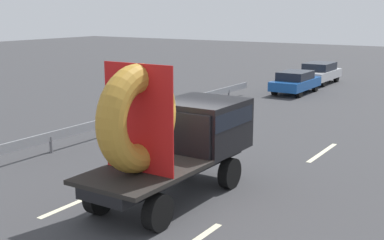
{
  "coord_description": "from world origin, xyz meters",
  "views": [
    {
      "loc": [
        7.06,
        -10.16,
        4.64
      ],
      "look_at": [
        0.05,
        0.68,
        1.85
      ],
      "focal_mm": 47.48,
      "sensor_mm": 36.0,
      "label": 1
    }
  ],
  "objects": [
    {
      "name": "flatbed_truck",
      "position": [
        0.05,
        0.06,
        1.67
      ],
      "size": [
        2.02,
        5.17,
        3.52
      ],
      "color": "black",
      "rests_on": "ground_plane"
    },
    {
      "name": "oncoming_car",
      "position": [
        -3.82,
        21.81,
        0.72
      ],
      "size": [
        1.76,
        4.12,
        1.34
      ],
      "color": "black",
      "rests_on": "ground_plane"
    },
    {
      "name": "distant_sedan",
      "position": [
        -3.56,
        17.12,
        0.68
      ],
      "size": [
        1.67,
        3.91,
        1.27
      ],
      "color": "black",
      "rests_on": "ground_plane"
    },
    {
      "name": "guardrail",
      "position": [
        -5.74,
        7.1,
        0.53
      ],
      "size": [
        0.1,
        16.31,
        0.71
      ],
      "color": "gray",
      "rests_on": "ground_plane"
    },
    {
      "name": "lane_dash_right_far",
      "position": [
        1.86,
        5.91,
        0.0
      ],
      "size": [
        0.16,
        2.66,
        0.01
      ],
      "primitive_type": "cube",
      "rotation": [
        0.0,
        0.0,
        1.57
      ],
      "color": "beige",
      "rests_on": "ground_plane"
    },
    {
      "name": "lane_dash_left_near",
      "position": [
        -1.76,
        -1.89,
        0.0
      ],
      "size": [
        0.16,
        2.16,
        0.01
      ],
      "primitive_type": "cube",
      "rotation": [
        0.0,
        0.0,
        1.57
      ],
      "color": "beige",
      "rests_on": "ground_plane"
    },
    {
      "name": "ground_plane",
      "position": [
        0.0,
        0.0,
        0.0
      ],
      "size": [
        120.0,
        120.0,
        0.0
      ],
      "primitive_type": "plane",
      "color": "#38383A"
    },
    {
      "name": "lane_dash_left_far",
      "position": [
        -1.76,
        5.75,
        0.0
      ],
      "size": [
        0.16,
        2.88,
        0.01
      ],
      "primitive_type": "cube",
      "rotation": [
        0.0,
        0.0,
        1.57
      ],
      "color": "beige",
      "rests_on": "ground_plane"
    }
  ]
}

